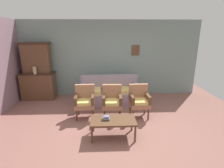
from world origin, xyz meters
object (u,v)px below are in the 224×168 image
(vase_on_cabinet, at_px, (35,70))
(armchair_near_couch_end, at_px, (139,100))
(armchair_row_middle, at_px, (112,100))
(book_stack_on_table, at_px, (106,118))
(armchair_by_doorway, at_px, (85,100))
(floral_couch, at_px, (110,94))
(side_cabinet, at_px, (39,86))
(coffee_table, at_px, (113,121))

(vase_on_cabinet, xyz_separation_m, armchair_near_couch_end, (3.27, -1.39, -0.56))
(armchair_row_middle, relative_size, book_stack_on_table, 5.75)
(armchair_by_doorway, bearing_deg, vase_on_cabinet, 142.57)
(floral_couch, bearing_deg, armchair_by_doorway, -126.41)
(side_cabinet, xyz_separation_m, floral_couch, (2.49, -0.56, -0.14))
(coffee_table, xyz_separation_m, book_stack_on_table, (-0.15, -0.01, 0.09))
(coffee_table, bearing_deg, side_cabinet, 134.43)
(side_cabinet, bearing_deg, coffee_table, -45.57)
(side_cabinet, distance_m, book_stack_on_table, 3.45)
(side_cabinet, xyz_separation_m, armchair_row_middle, (2.51, -1.58, 0.03))
(vase_on_cabinet, distance_m, armchair_by_doorway, 2.31)
(floral_couch, relative_size, armchair_near_couch_end, 2.16)
(side_cabinet, bearing_deg, armchair_near_couch_end, -25.69)
(side_cabinet, distance_m, armchair_by_doorway, 2.34)
(side_cabinet, bearing_deg, book_stack_on_table, -47.51)
(vase_on_cabinet, height_order, floral_couch, vase_on_cabinet)
(armchair_near_couch_end, relative_size, book_stack_on_table, 5.75)
(floral_couch, height_order, armchair_by_doorway, same)
(armchair_by_doorway, height_order, armchair_row_middle, same)
(armchair_by_doorway, xyz_separation_m, coffee_table, (0.72, -1.00, -0.12))
(floral_couch, bearing_deg, side_cabinet, 167.25)
(book_stack_on_table, bearing_deg, coffee_table, 3.51)
(side_cabinet, height_order, armchair_by_doorway, side_cabinet)
(book_stack_on_table, bearing_deg, armchair_row_middle, 79.89)
(side_cabinet, relative_size, armchair_near_couch_end, 1.28)
(armchair_by_doorway, bearing_deg, armchair_row_middle, -3.07)
(armchair_by_doorway, height_order, armchair_near_couch_end, same)
(floral_couch, xyz_separation_m, armchair_row_middle, (0.02, -1.02, 0.17))
(side_cabinet, relative_size, floral_couch, 0.59)
(armchair_near_couch_end, distance_m, book_stack_on_table, 1.35)
(floral_couch, distance_m, book_stack_on_table, 2.00)
(armchair_by_doorway, distance_m, armchair_near_couch_end, 1.49)
(vase_on_cabinet, relative_size, armchair_near_couch_end, 0.28)
(side_cabinet, xyz_separation_m, book_stack_on_table, (2.33, -2.55, -0.00))
(armchair_row_middle, xyz_separation_m, book_stack_on_table, (-0.17, -0.97, -0.03))
(side_cabinet, height_order, floral_couch, side_cabinet)
(armchair_row_middle, bearing_deg, book_stack_on_table, -100.11)
(armchair_by_doorway, distance_m, coffee_table, 1.24)
(vase_on_cabinet, height_order, book_stack_on_table, vase_on_cabinet)
(armchair_by_doorway, distance_m, armchair_row_middle, 0.74)
(side_cabinet, distance_m, vase_on_cabinet, 0.61)
(armchair_near_couch_end, xyz_separation_m, coffee_table, (-0.76, -0.97, -0.12))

